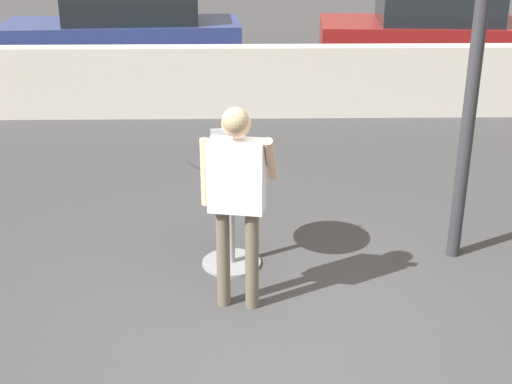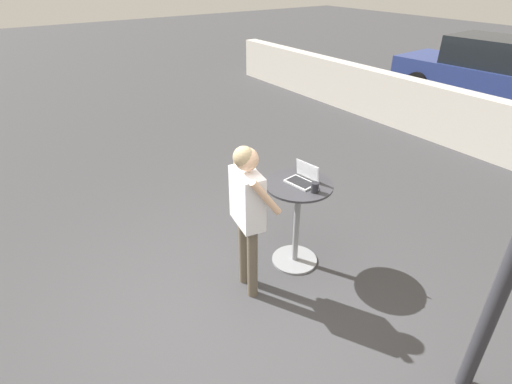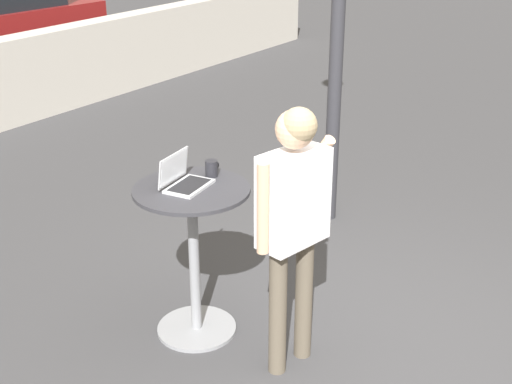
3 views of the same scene
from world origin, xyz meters
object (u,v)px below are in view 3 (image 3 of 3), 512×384
object	(u,v)px
laptop	(184,180)
standing_person	(293,208)
coffee_mug	(212,168)
cafe_table	(194,244)

from	to	relation	value
laptop	standing_person	world-z (taller)	standing_person
coffee_mug	standing_person	xyz separation A→B (m)	(-0.17, -0.74, -0.02)
laptop	standing_person	bearing A→B (deg)	-84.95
coffee_mug	standing_person	distance (m)	0.76
laptop	coffee_mug	size ratio (longest dim) A/B	2.86
laptop	standing_person	size ratio (longest dim) A/B	0.20
laptop	coffee_mug	bearing A→B (deg)	-9.17
cafe_table	coffee_mug	world-z (taller)	coffee_mug
cafe_table	standing_person	bearing A→B (deg)	-85.03
coffee_mug	laptop	bearing A→B (deg)	170.83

